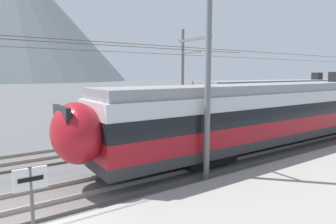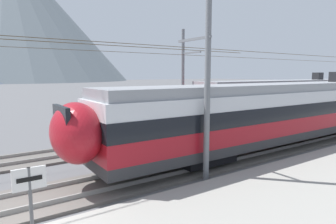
% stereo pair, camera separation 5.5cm
% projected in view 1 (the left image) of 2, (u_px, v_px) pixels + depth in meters
% --- Properties ---
extents(track_near, '(120.00, 3.00, 0.28)m').
position_uv_depth(track_near, '(1.00, 209.00, 9.43)').
color(track_near, '#5B5651').
rests_on(track_near, ground).
extents(train_near_platform, '(29.04, 2.99, 4.27)m').
position_uv_depth(train_near_platform, '(296.00, 109.00, 18.27)').
color(train_near_platform, '#2D2D30').
rests_on(train_near_platform, track_near).
extents(train_far_track, '(24.86, 2.95, 4.27)m').
position_uv_depth(train_far_track, '(292.00, 97.00, 27.32)').
color(train_far_track, '#2D2D30').
rests_on(train_far_track, track_far).
extents(catenary_mast_mid, '(40.39, 2.07, 8.44)m').
position_uv_depth(catenary_mast_mid, '(206.00, 75.00, 11.59)').
color(catenary_mast_mid, slate).
rests_on(catenary_mast_mid, ground).
extents(catenary_mast_far_side, '(40.39, 2.19, 7.72)m').
position_uv_depth(catenary_mast_far_side, '(184.00, 79.00, 22.10)').
color(catenary_mast_far_side, slate).
rests_on(catenary_mast_far_side, ground).
extents(platform_sign, '(0.70, 0.08, 2.08)m').
position_uv_depth(platform_sign, '(31.00, 192.00, 6.43)').
color(platform_sign, '#59595B').
rests_on(platform_sign, platform_slab).
extents(mountain_central_peak, '(149.13, 149.13, 85.59)m').
position_uv_depth(mountain_central_peak, '(8.00, 14.00, 188.37)').
color(mountain_central_peak, slate).
rests_on(mountain_central_peak, ground).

